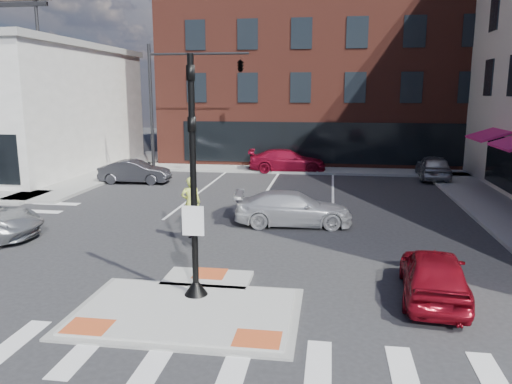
% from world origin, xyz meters
% --- Properties ---
extents(ground, '(120.00, 120.00, 0.00)m').
position_xyz_m(ground, '(0.00, 0.00, 0.00)').
color(ground, '#28282B').
rests_on(ground, ground).
extents(refuge_island, '(5.40, 4.65, 0.13)m').
position_xyz_m(refuge_island, '(0.00, -0.26, 0.05)').
color(refuge_island, gray).
rests_on(refuge_island, ground).
extents(sidewalk_e, '(3.00, 24.00, 0.15)m').
position_xyz_m(sidewalk_e, '(10.80, 10.00, 0.07)').
color(sidewalk_e, gray).
rests_on(sidewalk_e, ground).
extents(sidewalk_n, '(26.00, 3.00, 0.15)m').
position_xyz_m(sidewalk_n, '(3.00, 22.00, 0.07)').
color(sidewalk_n, gray).
rests_on(sidewalk_n, ground).
extents(building_n, '(24.40, 18.40, 15.50)m').
position_xyz_m(building_n, '(3.00, 31.99, 7.80)').
color(building_n, '#59251B').
rests_on(building_n, ground).
extents(building_far_left, '(10.00, 12.00, 10.00)m').
position_xyz_m(building_far_left, '(-4.00, 52.00, 5.00)').
color(building_far_left, slate).
rests_on(building_far_left, ground).
extents(building_far_right, '(12.00, 12.00, 12.00)m').
position_xyz_m(building_far_right, '(9.00, 54.00, 6.00)').
color(building_far_right, brown).
rests_on(building_far_right, ground).
extents(signal_pole, '(0.60, 0.60, 5.98)m').
position_xyz_m(signal_pole, '(0.00, 0.40, 2.36)').
color(signal_pole, black).
rests_on(signal_pole, refuge_island).
extents(mast_arm_signal, '(6.10, 2.24, 8.00)m').
position_xyz_m(mast_arm_signal, '(-3.47, 18.00, 6.21)').
color(mast_arm_signal, black).
rests_on(mast_arm_signal, ground).
extents(red_sedan, '(1.96, 4.07, 1.34)m').
position_xyz_m(red_sedan, '(6.01, 1.30, 0.67)').
color(red_sedan, maroon).
rests_on(red_sedan, ground).
extents(white_pickup, '(4.80, 2.31, 1.35)m').
position_xyz_m(white_pickup, '(1.91, 8.02, 0.67)').
color(white_pickup, silver).
rests_on(white_pickup, ground).
extents(bg_car_dark, '(4.11, 1.61, 1.33)m').
position_xyz_m(bg_car_dark, '(-7.90, 15.97, 0.67)').
color(bg_car_dark, '#27272C').
rests_on(bg_car_dark, ground).
extents(bg_car_silver, '(2.02, 4.49, 1.50)m').
position_xyz_m(bg_car_silver, '(9.50, 19.86, 0.75)').
color(bg_car_silver, '#A1A4A8').
rests_on(bg_car_silver, ground).
extents(bg_car_red, '(5.26, 2.53, 1.48)m').
position_xyz_m(bg_car_red, '(0.47, 21.50, 0.74)').
color(bg_car_red, maroon).
rests_on(bg_car_red, ground).
extents(cyclist, '(1.17, 1.96, 2.32)m').
position_xyz_m(cyclist, '(-1.50, 5.32, 0.78)').
color(cyclist, '#3F3F44').
rests_on(cyclist, ground).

